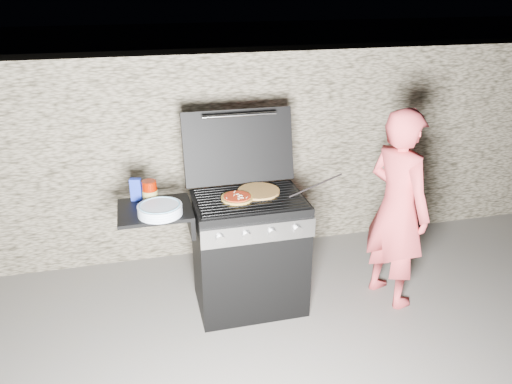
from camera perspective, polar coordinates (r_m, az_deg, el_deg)
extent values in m
plane|color=#615E5A|center=(4.04, -0.71, -12.52)|extent=(50.00, 50.00, 0.00)
cube|color=tan|center=(4.54, -3.82, 4.51)|extent=(8.00, 0.35, 1.80)
cylinder|color=#BC8845|center=(3.66, 0.30, 0.09)|extent=(0.40, 0.40, 0.02)
cylinder|color=#6E0F00|center=(3.58, -12.04, 0.06)|extent=(0.13, 0.13, 0.16)
cube|color=#162AA0|center=(3.63, -13.55, 0.29)|extent=(0.08, 0.06, 0.16)
cylinder|color=silver|center=(3.40, -10.92, -2.01)|extent=(0.32, 0.32, 0.07)
imported|color=#DB454A|center=(3.88, 15.85, -1.84)|extent=(0.52, 0.65, 1.55)
cylinder|color=black|center=(3.70, 6.87, 0.81)|extent=(0.46, 0.15, 0.10)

